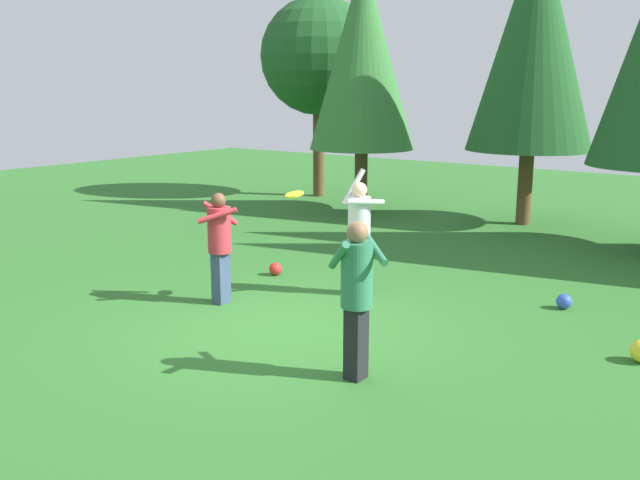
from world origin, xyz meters
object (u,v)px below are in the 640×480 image
object	(u,v)px
ball_blue	(564,301)
tree_left	(363,55)
person_bystander	(357,287)
tree_center	(534,38)
person_catcher	(220,239)
frisbee	(295,194)
ball_red	(275,269)
tree_far_left	(319,57)
person_thrower	(359,228)

from	to	relation	value
ball_blue	tree_left	distance (m)	9.20
person_bystander	tree_left	world-z (taller)	tree_left
person_bystander	ball_blue	distance (m)	4.04
tree_center	tree_left	bearing A→B (deg)	-168.65
person_bystander	person_catcher	bearing A→B (deg)	18.93
ball_blue	person_bystander	bearing A→B (deg)	-105.51
frisbee	ball_red	xyz separation A→B (m)	(-1.19, 0.96, -1.50)
tree_far_left	tree_center	size ratio (longest dim) A/B	0.84
frisbee	tree_far_left	bearing A→B (deg)	124.73
ball_red	tree_far_left	size ratio (longest dim) A/B	0.04
person_catcher	tree_center	size ratio (longest dim) A/B	0.24
ball_blue	person_thrower	bearing A→B (deg)	-157.61
person_catcher	person_bystander	xyz separation A→B (m)	(3.08, -1.07, 0.07)
person_bystander	frisbee	xyz separation A→B (m)	(-2.24, 1.76, 0.57)
person_thrower	ball_blue	size ratio (longest dim) A/B	8.66
person_catcher	ball_red	xyz separation A→B (m)	(-0.36, 1.65, -0.86)
frisbee	tree_center	distance (m)	8.24
tree_left	ball_red	bearing A→B (deg)	-69.56
ball_blue	tree_left	world-z (taller)	tree_left
frisbee	ball_red	world-z (taller)	frisbee
person_thrower	tree_center	size ratio (longest dim) A/B	0.29
ball_red	person_thrower	bearing A→B (deg)	-2.55
person_catcher	ball_red	bearing A→B (deg)	62.83
person_bystander	ball_red	bearing A→B (deg)	-0.25
frisbee	ball_blue	xyz separation A→B (m)	(3.30, 2.03, -1.50)
person_thrower	tree_far_left	xyz separation A→B (m)	(-6.38, 7.56, 2.91)
person_bystander	tree_far_left	bearing A→B (deg)	-13.43
ball_blue	tree_center	xyz separation A→B (m)	(-2.78, 5.79, 4.06)
tree_left	person_bystander	bearing A→B (deg)	-57.04
person_thrower	tree_center	bearing A→B (deg)	-149.09
tree_left	frisbee	bearing A→B (deg)	-63.82
ball_red	tree_left	world-z (taller)	tree_left
ball_red	ball_blue	world-z (taller)	ball_blue
person_catcher	ball_blue	bearing A→B (deg)	-6.05
tree_far_left	person_catcher	bearing A→B (deg)	-61.24
ball_blue	tree_center	bearing A→B (deg)	115.60
person_bystander	ball_red	xyz separation A→B (m)	(-3.44, 2.73, -0.93)
tree_left	tree_far_left	world-z (taller)	tree_left
tree_far_left	ball_blue	bearing A→B (deg)	-35.05
frisbee	tree_far_left	distance (m)	10.53
person_catcher	frisbee	xyz separation A→B (m)	(0.84, 0.69, 0.64)
person_catcher	tree_center	xyz separation A→B (m)	(1.36, 8.51, 3.20)
ball_red	ball_blue	bearing A→B (deg)	13.32
person_bystander	frisbee	bearing A→B (deg)	0.00
person_bystander	ball_blue	bearing A→B (deg)	-67.36
frisbee	ball_red	size ratio (longest dim) A/B	1.58
person_catcher	tree_far_left	world-z (taller)	tree_far_left
person_thrower	person_catcher	distance (m)	2.09
ball_blue	tree_far_left	world-z (taller)	tree_far_left
person_thrower	tree_left	bearing A→B (deg)	-116.19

